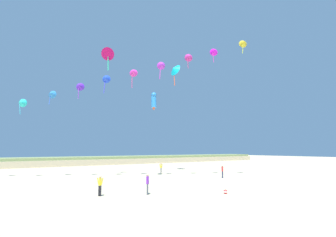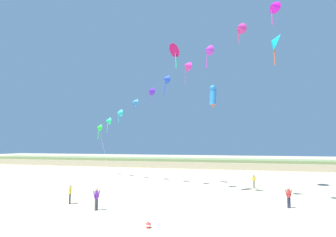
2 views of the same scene
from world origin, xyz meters
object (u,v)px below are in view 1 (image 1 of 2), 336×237
at_px(person_near_right, 222,170).
at_px(person_mid_center, 148,182).
at_px(person_near_left, 161,167).
at_px(large_kite_mid_trail, 174,69).
at_px(person_far_left, 100,184).
at_px(large_kite_low_lead, 154,100).
at_px(large_kite_high_solo, 108,54).
at_px(beach_ball, 225,192).

relative_size(person_near_right, person_mid_center, 0.97).
bearing_deg(person_near_right, person_near_left, 105.47).
bearing_deg(large_kite_mid_trail, person_far_left, -141.73).
bearing_deg(large_kite_low_lead, person_near_right, -41.39).
distance_m(person_near_left, person_mid_center, 19.53).
bearing_deg(person_mid_center, large_kite_mid_trail, 47.52).
distance_m(person_far_left, large_kite_low_lead, 17.67).
bearing_deg(person_far_left, large_kite_high_solo, 66.90).
xyz_separation_m(person_near_left, large_kite_low_lead, (-4.06, -4.25, 9.61)).
bearing_deg(person_near_left, large_kite_low_lead, -133.67).
bearing_deg(person_far_left, large_kite_mid_trail, 38.27).
distance_m(person_near_left, beach_ball, 20.05).
bearing_deg(beach_ball, person_near_right, 44.42).
xyz_separation_m(person_far_left, large_kite_mid_trail, (17.91, 14.13, 16.39)).
distance_m(person_near_right, large_kite_mid_trail, 19.42).
xyz_separation_m(person_far_left, large_kite_low_lead, (11.15, 9.81, 9.58)).
distance_m(person_near_left, person_near_right, 10.75).
relative_size(person_far_left, large_kite_high_solo, 0.49).
bearing_deg(beach_ball, person_mid_center, 148.49).
bearing_deg(large_kite_high_solo, person_far_left, -113.10).
distance_m(person_near_right, person_far_left, 18.45).
bearing_deg(large_kite_high_solo, person_near_right, -39.29).
distance_m(large_kite_mid_trail, large_kite_high_solo, 12.07).
bearing_deg(beach_ball, large_kite_low_lead, 82.34).
bearing_deg(person_near_right, large_kite_low_lead, 138.61).
bearing_deg(beach_ball, person_far_left, 151.15).
xyz_separation_m(large_kite_mid_trail, large_kite_high_solo, (-12.06, -0.42, 0.04)).
height_order(large_kite_low_lead, large_kite_mid_trail, large_kite_mid_trail).
xyz_separation_m(large_kite_low_lead, large_kite_mid_trail, (6.76, 4.33, 6.81)).
distance_m(person_near_right, beach_ball, 12.52).
distance_m(large_kite_mid_trail, beach_ball, 27.19).
xyz_separation_m(person_near_right, beach_ball, (-8.92, -8.74, -0.79)).
bearing_deg(person_near_left, person_mid_center, -126.77).
relative_size(person_far_left, beach_ball, 4.59).
height_order(person_near_right, large_kite_low_lead, large_kite_low_lead).
height_order(person_mid_center, person_far_left, person_mid_center).
xyz_separation_m(person_near_right, large_kite_low_lead, (-6.93, 6.10, 9.57)).
relative_size(person_near_left, person_mid_center, 0.93).
relative_size(person_near_left, large_kite_low_lead, 0.63).
bearing_deg(person_mid_center, person_far_left, 155.70).
height_order(person_far_left, beach_ball, person_far_left).
distance_m(person_near_left, large_kite_mid_trail, 16.65).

